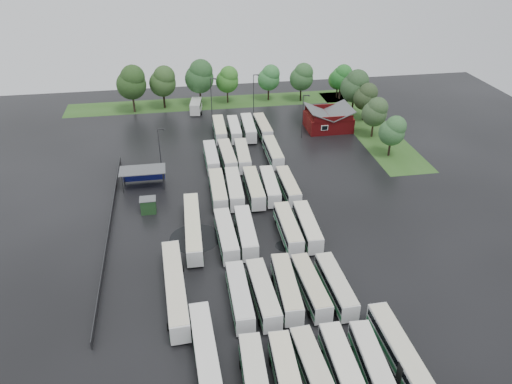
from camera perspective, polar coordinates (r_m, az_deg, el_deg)
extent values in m
plane|color=black|center=(76.04, 0.01, -6.20)|extent=(160.00, 160.00, 0.00)
cube|color=maroon|center=(117.17, 8.22, 7.94)|extent=(10.00, 8.00, 3.40)
cube|color=#4C4F51|center=(115.53, 7.11, 9.09)|extent=(5.07, 8.60, 2.19)
cube|color=#4C4F51|center=(117.00, 9.50, 9.17)|extent=(5.07, 8.60, 2.19)
cube|color=maroon|center=(112.84, 8.89, 8.23)|extent=(9.00, 0.20, 1.20)
cube|color=silver|center=(112.90, 7.85, 7.28)|extent=(1.60, 0.12, 1.20)
cylinder|color=#2D2D30|center=(92.03, -15.00, 0.84)|extent=(0.16, 0.16, 3.40)
cylinder|color=#2D2D30|center=(91.48, -10.53, 1.21)|extent=(0.16, 0.16, 3.40)
cylinder|color=#2D2D30|center=(94.85, -14.88, 1.76)|extent=(0.16, 0.16, 3.40)
cylinder|color=#2D2D30|center=(94.32, -10.54, 2.13)|extent=(0.16, 0.16, 3.40)
cube|color=#4C4F51|center=(92.28, -12.86, 2.48)|extent=(8.20, 4.20, 0.15)
cube|color=navy|center=(94.83, -12.70, 1.98)|extent=(7.60, 0.08, 2.60)
cube|color=#183918|center=(85.40, -12.21, -1.54)|extent=(2.50, 2.00, 2.50)
cube|color=#4C4F51|center=(84.74, -12.30, -0.78)|extent=(2.70, 2.20, 0.12)
cube|color=#2C541C|center=(133.77, -3.81, 10.20)|extent=(80.00, 10.00, 0.01)
cube|color=#2C541C|center=(121.08, 12.73, 7.37)|extent=(10.00, 50.00, 0.01)
cube|color=#2D2D30|center=(82.49, -16.38, -3.89)|extent=(0.10, 50.00, 1.20)
cube|color=silver|center=(55.46, -0.06, -20.94)|extent=(2.80, 11.49, 2.61)
cube|color=black|center=(55.06, -0.06, -20.59)|extent=(2.84, 11.03, 0.84)
cube|color=beige|center=(54.42, -0.06, -20.03)|extent=(2.70, 11.14, 0.11)
cylinder|color=black|center=(58.79, -0.68, -19.03)|extent=(2.42, 0.91, 0.91)
cube|color=silver|center=(55.91, 3.57, -20.51)|extent=(2.70, 11.26, 2.56)
cube|color=black|center=(55.52, 3.58, -20.18)|extent=(2.74, 10.81, 0.82)
cube|color=#277743|center=(56.34, 3.55, -20.88)|extent=(2.74, 11.04, 0.56)
cube|color=beige|center=(54.90, 3.61, -19.63)|extent=(2.60, 10.92, 0.11)
cylinder|color=black|center=(59.15, 2.73, -18.69)|extent=(2.38, 0.90, 0.90)
cube|color=silver|center=(56.62, 6.69, -19.85)|extent=(2.90, 11.35, 2.58)
cube|color=black|center=(56.23, 6.72, -19.51)|extent=(2.93, 10.91, 0.83)
cube|color=#307846|center=(57.05, 6.65, -20.22)|extent=(2.93, 11.13, 0.57)
cube|color=beige|center=(55.61, 6.77, -18.95)|extent=(2.79, 11.01, 0.11)
cylinder|color=black|center=(59.85, 5.65, -18.09)|extent=(2.39, 0.90, 0.90)
cube|color=silver|center=(57.17, 10.00, -19.46)|extent=(2.53, 11.67, 2.67)
cube|color=black|center=(56.77, 10.05, -19.11)|extent=(2.59, 11.20, 0.85)
cube|color=#1C6739|center=(57.61, 9.94, -19.84)|extent=(2.58, 11.43, 0.59)
cube|color=silver|center=(56.14, 10.12, -18.53)|extent=(2.43, 11.31, 0.12)
cylinder|color=black|center=(60.46, 8.73, -17.70)|extent=(2.47, 0.93, 0.93)
cube|color=silver|center=(58.33, 13.21, -18.76)|extent=(2.82, 11.12, 2.53)
cube|color=black|center=(57.96, 13.26, -18.43)|extent=(2.85, 10.68, 0.81)
cube|color=#1B7239|center=(58.74, 13.14, -19.12)|extent=(2.85, 10.90, 0.56)
cube|color=silver|center=(57.37, 13.36, -17.89)|extent=(2.71, 10.78, 0.11)
cylinder|color=black|center=(61.40, 11.84, -17.17)|extent=(2.34, 0.88, 0.88)
cube|color=silver|center=(64.74, -1.90, -11.81)|extent=(2.35, 11.25, 2.58)
cube|color=black|center=(64.40, -1.91, -11.47)|extent=(2.40, 10.80, 0.82)
cube|color=#367A4D|center=(65.12, -1.89, -12.18)|extent=(2.40, 11.02, 0.57)
cube|color=silver|center=(63.87, -1.92, -10.91)|extent=(2.25, 10.91, 0.11)
cylinder|color=black|center=(63.02, -1.41, -14.83)|extent=(2.39, 0.90, 0.90)
cylinder|color=black|center=(68.29, -2.30, -10.64)|extent=(2.39, 0.90, 0.90)
cube|color=silver|center=(65.04, 0.81, -11.53)|extent=(2.79, 11.51, 2.62)
cube|color=black|center=(64.70, 0.81, -11.18)|extent=(2.83, 11.05, 0.84)
cube|color=#35724A|center=(65.42, 0.80, -11.91)|extent=(2.83, 11.28, 0.58)
cube|color=beige|center=(64.15, 0.81, -10.62)|extent=(2.68, 11.16, 0.11)
cylinder|color=black|center=(63.30, 1.41, -14.57)|extent=(2.43, 0.91, 0.91)
cylinder|color=black|center=(68.62, 0.25, -10.36)|extent=(2.43, 0.91, 0.91)
cube|color=silver|center=(65.98, 3.50, -10.88)|extent=(2.87, 11.54, 2.62)
cube|color=black|center=(65.64, 3.52, -10.53)|extent=(2.91, 11.08, 0.84)
cube|color=#36754C|center=(66.35, 3.49, -11.26)|extent=(2.91, 11.31, 0.58)
cube|color=beige|center=(65.10, 3.54, -9.97)|extent=(2.76, 11.19, 0.11)
cylinder|color=black|center=(64.22, 4.20, -13.86)|extent=(2.43, 0.92, 0.92)
cylinder|color=black|center=(69.55, 2.80, -9.77)|extent=(2.43, 0.92, 0.92)
cube|color=silver|center=(66.49, 6.24, -10.70)|extent=(2.83, 11.24, 2.56)
cube|color=black|center=(66.16, 6.26, -10.36)|extent=(2.86, 10.80, 0.82)
cube|color=#307449|center=(66.85, 6.21, -11.07)|extent=(2.87, 11.02, 0.56)
cube|color=beige|center=(65.64, 6.30, -9.82)|extent=(2.72, 10.91, 0.11)
cylinder|color=black|center=(64.81, 7.01, -13.57)|extent=(2.37, 0.89, 0.89)
cylinder|color=black|center=(69.93, 5.42, -9.64)|extent=(2.37, 0.89, 0.89)
cube|color=silver|center=(67.10, 9.10, -10.51)|extent=(2.66, 11.16, 2.54)
cube|color=black|center=(66.78, 9.13, -10.18)|extent=(2.70, 10.71, 0.81)
cube|color=#21773E|center=(67.46, 9.06, -10.88)|extent=(2.70, 10.94, 0.56)
cube|color=beige|center=(66.27, 9.19, -9.64)|extent=(2.55, 10.82, 0.11)
cylinder|color=black|center=(65.46, 9.96, -13.32)|extent=(2.36, 0.89, 0.89)
cylinder|color=black|center=(70.48, 8.14, -9.48)|extent=(2.36, 0.89, 0.89)
cube|color=silver|center=(75.40, -3.43, -4.97)|extent=(2.66, 11.61, 2.65)
cube|color=black|center=(75.10, -3.44, -4.64)|extent=(2.71, 11.15, 0.85)
cube|color=#32704A|center=(75.74, -3.41, -5.33)|extent=(2.70, 11.38, 0.58)
cube|color=silver|center=(74.63, -3.46, -4.11)|extent=(2.56, 11.26, 0.12)
cylinder|color=black|center=(73.20, -3.06, -7.45)|extent=(2.46, 0.92, 0.92)
cylinder|color=black|center=(79.19, -3.71, -4.25)|extent=(2.46, 0.92, 0.92)
cube|color=silver|center=(76.00, -1.17, -4.62)|extent=(2.66, 11.56, 2.64)
cube|color=black|center=(75.70, -1.18, -4.29)|extent=(2.71, 11.10, 0.84)
cube|color=#316C45|center=(76.33, -1.17, -4.98)|extent=(2.71, 11.33, 0.58)
cube|color=white|center=(75.23, -1.18, -3.76)|extent=(2.56, 11.21, 0.12)
cylinder|color=black|center=(73.80, -0.74, -7.05)|extent=(2.44, 0.92, 0.92)
cylinder|color=black|center=(79.76, -1.56, -3.92)|extent=(2.44, 0.92, 0.92)
cube|color=silver|center=(77.11, 3.69, -4.13)|extent=(2.45, 11.44, 2.62)
cube|color=black|center=(76.82, 3.70, -3.80)|extent=(2.50, 10.98, 0.84)
cube|color=#1F723F|center=(77.43, 3.67, -4.48)|extent=(2.50, 11.21, 0.58)
cube|color=beige|center=(76.36, 3.72, -3.28)|extent=(2.35, 11.09, 0.11)
cylinder|color=black|center=(74.96, 4.28, -6.49)|extent=(2.43, 0.91, 0.91)
cylinder|color=black|center=(80.79, 3.09, -3.48)|extent=(2.43, 0.91, 0.91)
cube|color=silver|center=(77.75, 5.88, -3.93)|extent=(2.70, 11.41, 2.60)
cube|color=black|center=(77.46, 5.90, -3.61)|extent=(2.74, 10.96, 0.83)
cube|color=#21773B|center=(78.07, 5.86, -4.28)|extent=(2.74, 11.19, 0.57)
cube|color=#EEE5C8|center=(77.01, 5.93, -3.10)|extent=(2.59, 11.07, 0.11)
cylinder|color=black|center=(75.63, 6.53, -6.25)|extent=(2.41, 0.91, 0.91)
cylinder|color=black|center=(81.38, 5.19, -3.30)|extent=(2.41, 0.91, 0.91)
cube|color=silver|center=(87.18, -4.37, 0.21)|extent=(2.60, 11.70, 2.67)
cube|color=black|center=(86.92, -4.38, 0.51)|extent=(2.65, 11.24, 0.86)
cube|color=#2C6F45|center=(87.47, -4.35, -0.13)|extent=(2.64, 11.47, 0.59)
cube|color=beige|center=(86.51, -4.40, 1.00)|extent=(2.50, 11.35, 0.12)
cylinder|color=black|center=(84.65, -4.08, -1.81)|extent=(2.48, 0.93, 0.93)
cylinder|color=black|center=(91.08, -4.57, 0.62)|extent=(2.48, 0.93, 0.93)
cube|color=silver|center=(87.51, -2.49, 0.39)|extent=(2.84, 11.75, 2.67)
cube|color=black|center=(87.25, -2.49, 0.70)|extent=(2.89, 11.28, 0.86)
cube|color=#1F6F3F|center=(87.80, -2.48, 0.06)|extent=(2.88, 11.51, 0.59)
cube|color=silver|center=(86.84, -2.51, 1.19)|extent=(2.73, 11.39, 0.12)
cylinder|color=black|center=(84.99, -2.14, -1.61)|extent=(2.48, 0.93, 0.93)
cylinder|color=black|center=(91.40, -2.77, 0.79)|extent=(2.48, 0.93, 0.93)
cube|color=silver|center=(87.74, -0.26, 0.50)|extent=(2.56, 11.63, 2.66)
cube|color=black|center=(87.49, -0.26, 0.80)|extent=(2.62, 11.16, 0.85)
cube|color=#33724B|center=(88.03, -0.26, 0.17)|extent=(2.61, 11.40, 0.58)
cube|color=beige|center=(87.08, -0.26, 1.29)|extent=(2.46, 11.28, 0.12)
cylinder|color=black|center=(85.25, 0.14, -1.48)|extent=(2.46, 0.93, 0.93)
cylinder|color=black|center=(91.59, -0.64, 0.89)|extent=(2.46, 0.93, 0.93)
cube|color=silver|center=(88.43, 1.60, 0.68)|extent=(2.79, 11.20, 2.55)
cube|color=black|center=(88.18, 1.61, 0.97)|extent=(2.83, 10.76, 0.82)
cube|color=#1D7340|center=(88.70, 1.60, 0.36)|extent=(2.83, 10.98, 0.56)
cube|color=silver|center=(87.80, 1.61, 1.43)|extent=(2.68, 10.87, 0.11)
cylinder|color=black|center=(86.05, 2.04, -1.20)|extent=(2.36, 0.89, 0.89)
cylinder|color=black|center=(92.10, 1.17, 1.05)|extent=(2.36, 0.89, 0.89)
cube|color=silver|center=(88.63, 3.69, 0.69)|extent=(2.32, 11.04, 2.53)
cube|color=black|center=(88.39, 3.70, 0.98)|extent=(2.38, 10.60, 0.81)
cube|color=#216F38|center=(88.90, 3.68, 0.38)|extent=(2.37, 10.82, 0.56)
cube|color=beige|center=(88.00, 3.72, 1.43)|extent=(2.23, 10.71, 0.11)
cylinder|color=black|center=(86.29, 4.18, -1.17)|extent=(2.34, 0.88, 0.88)
cylinder|color=black|center=(92.25, 3.18, 1.05)|extent=(2.34, 0.88, 0.88)
cube|color=silver|center=(99.17, -5.13, 3.96)|extent=(2.34, 11.15, 2.55)
cube|color=black|center=(98.95, -5.15, 4.23)|extent=(2.40, 10.71, 0.82)
cube|color=#1D723F|center=(99.41, -5.12, 3.67)|extent=(2.39, 10.93, 0.56)
cube|color=silver|center=(98.60, -5.17, 4.66)|extent=(2.25, 10.82, 0.11)
cylinder|color=black|center=(96.55, -4.91, 2.38)|extent=(2.37, 0.89, 0.89)
cylinder|color=black|center=(102.93, -5.28, 4.18)|extent=(2.37, 0.89, 0.89)
cube|color=silver|center=(99.23, -3.31, 4.09)|extent=(2.70, 11.57, 2.64)
cube|color=black|center=(99.01, -3.32, 4.37)|extent=(2.74, 11.11, 0.84)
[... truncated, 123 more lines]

